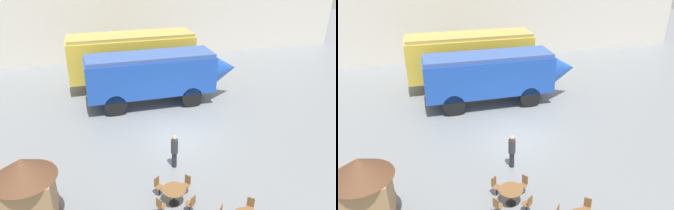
{
  "view_description": "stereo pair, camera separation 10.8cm",
  "coord_description": "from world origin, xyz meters",
  "views": [
    {
      "loc": [
        -4.83,
        -15.24,
        9.56
      ],
      "look_at": [
        -0.38,
        1.0,
        1.6
      ],
      "focal_mm": 35.0,
      "sensor_mm": 36.0,
      "label": 1
    },
    {
      "loc": [
        -4.72,
        -15.27,
        9.56
      ],
      "look_at": [
        -0.38,
        1.0,
        1.6
      ],
      "focal_mm": 35.0,
      "sensor_mm": 36.0,
      "label": 2
    }
  ],
  "objects": [
    {
      "name": "ground_plane",
      "position": [
        0.0,
        0.0,
        0.0
      ],
      "size": [
        80.0,
        80.0,
        0.0
      ],
      "primitive_type": "plane",
      "color": "gray"
    },
    {
      "name": "backdrop_wall",
      "position": [
        0.0,
        15.51,
        4.5
      ],
      "size": [
        44.0,
        0.15,
        9.0
      ],
      "color": "silver",
      "rests_on": "ground_plane"
    },
    {
      "name": "passenger_coach_vintage",
      "position": [
        -1.18,
        8.43,
        2.44
      ],
      "size": [
        9.32,
        2.7,
        4.05
      ],
      "color": "gold",
      "rests_on": "ground_plane"
    },
    {
      "name": "streamlined_locomotive",
      "position": [
        0.21,
        4.77,
        2.17
      ],
      "size": [
        10.34,
        2.53,
        3.52
      ],
      "color": "blue",
      "rests_on": "ground_plane"
    },
    {
      "name": "cafe_table_mid",
      "position": [
        -1.78,
        -5.08,
        0.61
      ],
      "size": [
        1.0,
        1.0,
        0.73
      ],
      "color": "black",
      "rests_on": "ground_plane"
    },
    {
      "name": "cafe_chair_1",
      "position": [
        0.87,
        -6.57,
        0.51
      ],
      "size": [
        0.4,
        0.41,
        0.87
      ],
      "rotation": [
        0.0,
        0.0,
        10.3
      ],
      "color": "black",
      "rests_on": "ground_plane"
    },
    {
      "name": "cafe_chair_4",
      "position": [
        -2.29,
        -4.37,
        0.51
      ],
      "size": [
        0.4,
        0.4,
        0.87
      ],
      "rotation": [
        0.0,
        0.0,
        5.33
      ],
      "color": "black",
      "rests_on": "ground_plane"
    },
    {
      "name": "cafe_chair_5",
      "position": [
        -2.49,
        -5.58,
        0.51
      ],
      "size": [
        0.4,
        0.4,
        0.87
      ],
      "rotation": [
        0.0,
        0.0,
        6.9
      ],
      "color": "black",
      "rests_on": "ground_plane"
    },
    {
      "name": "cafe_chair_6",
      "position": [
        -1.28,
        -5.79,
        0.51
      ],
      "size": [
        0.4,
        0.4,
        0.87
      ],
      "rotation": [
        0.0,
        0.0,
        8.47
      ],
      "color": "black",
      "rests_on": "ground_plane"
    },
    {
      "name": "cafe_chair_7",
      "position": [
        -1.08,
        -4.57,
        0.51
      ],
      "size": [
        0.4,
        0.4,
        0.87
      ],
      "rotation": [
        0.0,
        0.0,
        10.04
      ],
      "color": "black",
      "rests_on": "ground_plane"
    },
    {
      "name": "visitor_person",
      "position": [
        -1.04,
        -2.6,
        0.95
      ],
      "size": [
        0.34,
        0.34,
        1.75
      ],
      "color": "#262633",
      "rests_on": "ground_plane"
    },
    {
      "name": "ticket_kiosk",
      "position": [
        -7.29,
        -4.74,
        1.67
      ],
      "size": [
        2.34,
        2.34,
        3.0
      ],
      "color": "#99754C",
      "rests_on": "ground_plane"
    }
  ]
}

